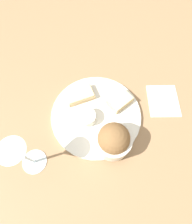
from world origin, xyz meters
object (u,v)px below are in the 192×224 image
object	(u,v)px
cheese_toast_far	(120,101)
napkin	(163,101)
cheese_toast_near	(80,95)
wine_glass	(19,155)
salad_bowl	(113,140)
sauce_ramekin	(87,118)

from	to	relation	value
cheese_toast_far	napkin	xyz separation A→B (m)	(0.15, -0.07, -0.02)
cheese_toast_near	wine_glass	world-z (taller)	wine_glass
cheese_toast_near	cheese_toast_far	size ratio (longest dim) A/B	1.14
cheese_toast_near	cheese_toast_far	distance (m)	0.15
salad_bowl	napkin	distance (m)	0.27
sauce_ramekin	napkin	world-z (taller)	sauce_ramekin
cheese_toast_near	wine_glass	size ratio (longest dim) A/B	0.61
salad_bowl	sauce_ramekin	size ratio (longest dim) A/B	1.79
salad_bowl	cheese_toast_near	xyz separation A→B (m)	(-0.01, 0.21, -0.04)
sauce_ramekin	cheese_toast_near	size ratio (longest dim) A/B	0.60
sauce_ramekin	wine_glass	distance (m)	0.24
napkin	salad_bowl	bearing A→B (deg)	-169.35
cheese_toast_far	napkin	size ratio (longest dim) A/B	0.55
cheese_toast_near	cheese_toast_far	bearing A→B (deg)	-39.24
salad_bowl	wine_glass	distance (m)	0.26
cheese_toast_far	sauce_ramekin	bearing A→B (deg)	-178.56
sauce_ramekin	napkin	distance (m)	0.30
salad_bowl	cheese_toast_near	distance (m)	0.21
cheese_toast_near	napkin	bearing A→B (deg)	-31.37
wine_glass	napkin	bearing A→B (deg)	-2.98
sauce_ramekin	napkin	bearing A→B (deg)	-12.90
cheese_toast_near	sauce_ramekin	bearing A→B (deg)	-102.11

